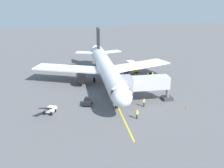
{
  "coord_description": "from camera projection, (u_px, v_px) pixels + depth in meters",
  "views": [
    {
      "loc": [
        11.69,
        61.49,
        21.19
      ],
      "look_at": [
        0.01,
        9.98,
        3.0
      ],
      "focal_mm": 43.41,
      "sensor_mm": 36.0,
      "label": 1
    }
  ],
  "objects": [
    {
      "name": "ground_crew_wing_walker",
      "position": [
        144.0,
        102.0,
        52.06
      ],
      "size": [
        0.46,
        0.36,
        1.71
      ],
      "color": "#23232D",
      "rests_on": "ground"
    },
    {
      "name": "belt_loader_near_nose",
      "position": [
        150.0,
        75.0,
        69.94
      ],
      "size": [
        2.84,
        4.69,
        2.32
      ],
      "color": "yellow",
      "rests_on": "ground"
    },
    {
      "name": "apron_lead_in_line",
      "position": [
        112.0,
        94.0,
        58.77
      ],
      "size": [
        2.49,
        39.95,
        0.01
      ],
      "primitive_type": "cube",
      "rotation": [
        0.0,
        0.0,
        -0.06
      ],
      "color": "yellow",
      "rests_on": "ground"
    },
    {
      "name": "airplane",
      "position": [
        106.0,
        69.0,
        63.26
      ],
      "size": [
        34.75,
        40.33,
        11.5
      ],
      "color": "silver",
      "rests_on": "ground"
    },
    {
      "name": "box_truck_starboard_side",
      "position": [
        132.0,
        66.0,
        75.1
      ],
      "size": [
        2.62,
        4.84,
        2.62
      ],
      "color": "yellow",
      "rests_on": "ground"
    },
    {
      "name": "ground_plane",
      "position": [
        103.0,
        83.0,
        66.05
      ],
      "size": [
        220.0,
        220.0,
        0.0
      ],
      "primitive_type": "plane",
      "color": "#565659"
    },
    {
      "name": "jet_bridge",
      "position": [
        141.0,
        84.0,
        53.66
      ],
      "size": [
        11.47,
        3.48,
        5.4
      ],
      "color": "#B7B7BC",
      "rests_on": "ground"
    },
    {
      "name": "safety_cone_nose_right",
      "position": [
        154.0,
        97.0,
        56.35
      ],
      "size": [
        0.32,
        0.32,
        0.55
      ],
      "primitive_type": "cone",
      "color": "#F2590F",
      "rests_on": "ground"
    },
    {
      "name": "belt_loader_rear_apron",
      "position": [
        50.0,
        109.0,
        49.37
      ],
      "size": [
        3.17,
        4.62,
        2.32
      ],
      "color": "white",
      "rests_on": "ground"
    },
    {
      "name": "ground_crew_marshaller",
      "position": [
        137.0,
        114.0,
        47.08
      ],
      "size": [
        0.46,
        0.36,
        1.71
      ],
      "color": "#23232D",
      "rests_on": "ground"
    },
    {
      "name": "safety_cone_nose_left",
      "position": [
        187.0,
        107.0,
        51.49
      ],
      "size": [
        0.32,
        0.32,
        0.55
      ],
      "primitive_type": "cone",
      "color": "#F2590F",
      "rests_on": "ground"
    },
    {
      "name": "ground_crew_loader",
      "position": [
        114.0,
        99.0,
        53.46
      ],
      "size": [
        0.3,
        0.43,
        1.71
      ],
      "color": "#23232D",
      "rests_on": "ground"
    },
    {
      "name": "tug_portside",
      "position": [
        87.0,
        102.0,
        52.85
      ],
      "size": [
        2.16,
        2.65,
        1.5
      ],
      "color": "black",
      "rests_on": "ground"
    }
  ]
}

